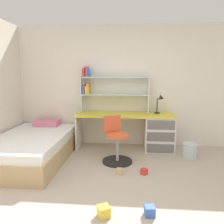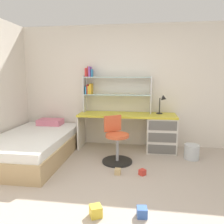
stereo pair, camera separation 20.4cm
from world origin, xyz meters
name	(u,v)px [view 1 (the left image)]	position (x,y,z in m)	size (l,w,h in m)	color
ground_plane	(119,213)	(0.00, 0.00, -0.01)	(5.55, 5.87, 0.02)	#B2A393
room_shell	(49,90)	(-1.18, 1.20, 1.25)	(5.55, 5.87, 2.51)	silver
desk	(150,130)	(0.51, 2.12, 0.40)	(1.93, 0.57, 0.72)	gold
bookshelf_hutch	(107,87)	(-0.38, 2.29, 1.25)	(1.39, 0.22, 0.94)	silver
desk_lamp	(161,101)	(0.70, 2.20, 0.98)	(0.20, 0.17, 0.38)	black
swivel_chair	(116,144)	(-0.12, 1.43, 0.31)	(0.52, 0.52, 0.79)	black
bed_platform	(32,147)	(-1.63, 1.41, 0.22)	(1.24, 2.02, 0.56)	tan
waste_bin	(190,150)	(1.20, 1.74, 0.13)	(0.27, 0.27, 0.26)	silver
toy_block_red_0	(144,171)	(0.33, 0.96, 0.04)	(0.09, 0.09, 0.09)	red
toy_block_yellow_1	(104,212)	(-0.16, -0.10, 0.06)	(0.12, 0.12, 0.12)	gold
toy_block_natural_2	(120,171)	(-0.04, 0.94, 0.04)	(0.09, 0.09, 0.09)	tan
toy_block_blue_3	(150,211)	(0.33, -0.03, 0.05)	(0.11, 0.11, 0.11)	#3860B7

